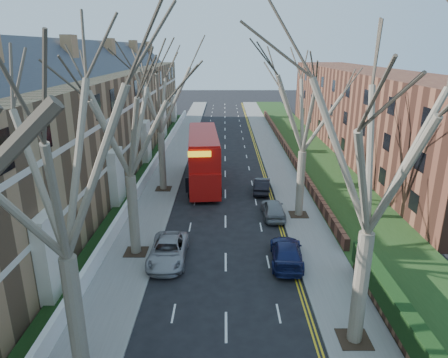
{
  "coord_description": "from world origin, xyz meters",
  "views": [
    {
      "loc": [
        -0.08,
        -6.65,
        12.48
      ],
      "look_at": [
        -0.11,
        21.86,
        3.1
      ],
      "focal_mm": 32.0,
      "sensor_mm": 36.0,
      "label": 1
    }
  ],
  "objects": [
    {
      "name": "pavement_left",
      "position": [
        -6.0,
        39.0,
        0.06
      ],
      "size": [
        3.0,
        102.0,
        0.12
      ],
      "primitive_type": "cube",
      "color": "slate",
      "rests_on": "ground"
    },
    {
      "name": "pavement_right",
      "position": [
        6.0,
        39.0,
        0.06
      ],
      "size": [
        3.0,
        102.0,
        0.12
      ],
      "primitive_type": "cube",
      "color": "slate",
      "rests_on": "ground"
    },
    {
      "name": "terrace_left",
      "position": [
        -13.65,
        31.0,
        5.53
      ],
      "size": [
        9.7,
        78.0,
        13.6
      ],
      "color": "#97714D",
      "rests_on": "ground"
    },
    {
      "name": "flats_right",
      "position": [
        17.46,
        43.0,
        4.98
      ],
      "size": [
        13.97,
        54.0,
        10.0
      ],
      "color": "brown",
      "rests_on": "ground"
    },
    {
      "name": "front_wall_left",
      "position": [
        -7.65,
        31.0,
        0.62
      ],
      "size": [
        0.3,
        78.0,
        1.0
      ],
      "color": "white",
      "rests_on": "ground"
    },
    {
      "name": "grass_verge_right",
      "position": [
        10.5,
        39.0,
        0.15
      ],
      "size": [
        6.0,
        102.0,
        0.06
      ],
      "color": "#1D3B15",
      "rests_on": "ground"
    },
    {
      "name": "tree_left_mid",
      "position": [
        -5.7,
        6.0,
        9.56
      ],
      "size": [
        10.5,
        10.5,
        14.71
      ],
      "color": "#736552",
      "rests_on": "ground"
    },
    {
      "name": "tree_left_far",
      "position": [
        -5.7,
        16.0,
        9.24
      ],
      "size": [
        10.15,
        10.15,
        14.22
      ],
      "color": "#736552",
      "rests_on": "ground"
    },
    {
      "name": "tree_left_dist",
      "position": [
        -5.7,
        28.0,
        9.56
      ],
      "size": [
        10.5,
        10.5,
        14.71
      ],
      "color": "#736552",
      "rests_on": "ground"
    },
    {
      "name": "tree_right_mid",
      "position": [
        5.7,
        8.0,
        9.56
      ],
      "size": [
        10.5,
        10.5,
        14.71
      ],
      "color": "#736552",
      "rests_on": "ground"
    },
    {
      "name": "tree_right_far",
      "position": [
        5.7,
        22.0,
        9.24
      ],
      "size": [
        10.15,
        10.15,
        14.22
      ],
      "color": "#736552",
      "rests_on": "ground"
    },
    {
      "name": "double_decker_bus",
      "position": [
        -2.07,
        29.95,
        2.4
      ],
      "size": [
        3.57,
        11.85,
        4.86
      ],
      "rotation": [
        0.0,
        0.0,
        3.21
      ],
      "color": "#AF0F0C",
      "rests_on": "ground"
    },
    {
      "name": "car_left_far",
      "position": [
        -3.53,
        15.14,
        0.67
      ],
      "size": [
        2.23,
        4.81,
        1.33
      ],
      "primitive_type": "imported",
      "rotation": [
        0.0,
        0.0,
        -0.0
      ],
      "color": "#95959A",
      "rests_on": "ground"
    },
    {
      "name": "car_right_near",
      "position": [
        3.7,
        14.97,
        0.67
      ],
      "size": [
        2.26,
        4.76,
        1.34
      ],
      "primitive_type": "imported",
      "rotation": [
        0.0,
        0.0,
        3.06
      ],
      "color": "#161F50",
      "rests_on": "ground"
    },
    {
      "name": "car_right_mid",
      "position": [
        3.69,
        21.85,
        0.69
      ],
      "size": [
        1.7,
        4.06,
        1.37
      ],
      "primitive_type": "imported",
      "rotation": [
        0.0,
        0.0,
        3.16
      ],
      "color": "gray",
      "rests_on": "ground"
    },
    {
      "name": "car_right_far",
      "position": [
        3.33,
        27.52,
        0.65
      ],
      "size": [
        1.86,
        4.08,
        1.3
      ],
      "primitive_type": "imported",
      "rotation": [
        0.0,
        0.0,
        3.01
      ],
      "color": "black",
      "rests_on": "ground"
    }
  ]
}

